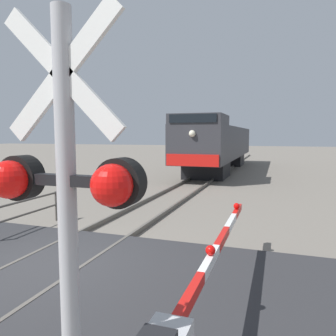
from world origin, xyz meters
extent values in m
plane|color=slate|center=(0.00, 0.00, 0.00)|extent=(160.00, 160.00, 0.00)
cube|color=#59544C|center=(-0.72, 0.00, 0.07)|extent=(0.08, 80.00, 0.15)
cube|color=#59544C|center=(0.72, 0.00, 0.07)|extent=(0.08, 80.00, 0.15)
cube|color=#2D2D30|center=(0.00, 0.00, 0.07)|extent=(36.00, 4.43, 0.14)
cube|color=black|center=(0.00, 15.41, 0.53)|extent=(2.58, 3.20, 1.05)
cube|color=black|center=(0.00, 24.73, 0.53)|extent=(2.58, 3.20, 1.05)
cube|color=#333338|center=(0.00, 20.07, 2.19)|extent=(3.04, 16.95, 2.28)
cube|color=#333338|center=(0.00, 13.14, 3.62)|extent=(2.98, 3.09, 0.57)
cube|color=black|center=(0.00, 11.57, 3.62)|extent=(2.58, 0.06, 0.46)
cube|color=red|center=(0.00, 11.56, 1.40)|extent=(2.89, 0.08, 0.64)
sphere|color=#F2EACC|center=(0.00, 11.55, 2.82)|extent=(0.36, 0.36, 0.36)
cylinder|color=#ADADB2|center=(2.91, -3.24, 1.81)|extent=(0.14, 0.14, 3.61)
cube|color=white|center=(2.91, -3.24, 3.16)|extent=(0.95, 0.04, 0.95)
cube|color=white|center=(2.91, -3.24, 3.16)|extent=(0.95, 0.04, 0.95)
cube|color=black|center=(2.91, -3.24, 2.41)|extent=(1.04, 0.08, 0.08)
sphere|color=red|center=(2.49, -3.34, 2.41)|extent=(0.28, 0.28, 0.28)
sphere|color=red|center=(3.33, -3.34, 2.41)|extent=(0.28, 0.28, 0.28)
cylinder|color=black|center=(2.49, -3.22, 2.41)|extent=(0.34, 0.14, 0.34)
cylinder|color=black|center=(3.33, -3.22, 2.41)|extent=(0.34, 0.14, 0.34)
cube|color=red|center=(3.50, -2.00, 1.02)|extent=(0.10, 1.03, 0.14)
cube|color=white|center=(3.50, -0.97, 1.02)|extent=(0.10, 1.03, 0.14)
cube|color=red|center=(3.50, 0.06, 1.02)|extent=(0.10, 1.03, 0.14)
cube|color=white|center=(3.50, 1.09, 1.02)|extent=(0.10, 1.03, 0.14)
cube|color=red|center=(3.50, 2.12, 1.02)|extent=(0.10, 1.03, 0.14)
sphere|color=red|center=(3.50, -0.91, 1.16)|extent=(0.14, 0.14, 0.14)
sphere|color=red|center=(3.50, 2.02, 1.16)|extent=(0.14, 0.14, 0.14)
cylinder|color=#4C4742|center=(-2.34, 3.32, 0.47)|extent=(0.08, 0.08, 0.95)
cylinder|color=#4C4742|center=(-2.34, 1.97, 0.91)|extent=(0.06, 2.70, 0.06)
cylinder|color=#4C4742|center=(-2.34, 1.97, 0.52)|extent=(0.06, 2.70, 0.06)
camera|label=1|loc=(4.34, -5.17, 2.74)|focal=34.64mm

